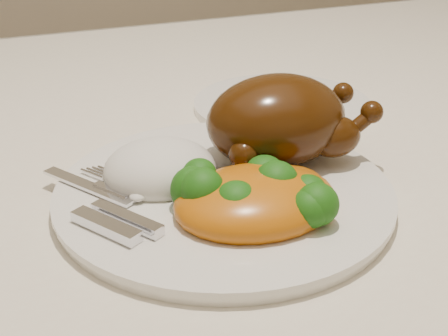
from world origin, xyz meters
name	(u,v)px	position (x,y,z in m)	size (l,w,h in m)	color
dining_table	(151,225)	(0.00, 0.00, 0.67)	(1.60, 0.90, 0.76)	brown
tablecloth	(148,169)	(0.00, 0.00, 0.74)	(1.73, 1.03, 0.18)	white
dinner_plate	(224,194)	(0.03, -0.14, 0.77)	(0.30, 0.30, 0.01)	white
side_plate	(282,105)	(0.18, 0.04, 0.77)	(0.22, 0.22, 0.01)	white
roast_chicken	(281,120)	(0.10, -0.11, 0.82)	(0.17, 0.11, 0.09)	#402006
rice_mound	(160,170)	(-0.02, -0.11, 0.79)	(0.12, 0.11, 0.05)	white
mac_and_cheese	(258,197)	(0.04, -0.19, 0.79)	(0.14, 0.11, 0.06)	#CE690D
cutlery	(109,209)	(-0.07, -0.15, 0.79)	(0.08, 0.16, 0.01)	silver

